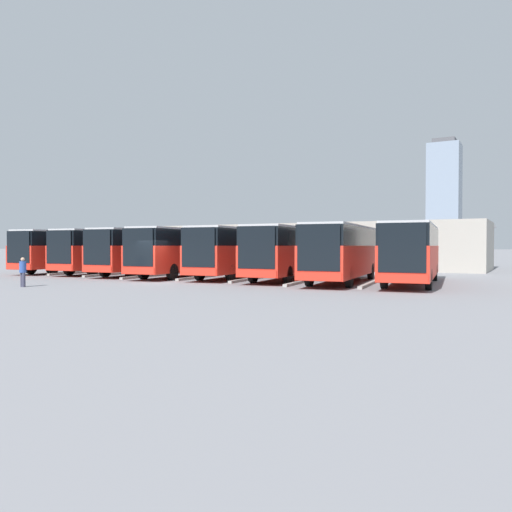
{
  "coord_description": "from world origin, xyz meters",
  "views": [
    {
      "loc": [
        -19.56,
        23.23,
        2.2
      ],
      "look_at": [
        -3.57,
        -5.65,
        1.51
      ],
      "focal_mm": 35.0,
      "sensor_mm": 36.0,
      "label": 1
    }
  ],
  "objects_px": {
    "bus_2": "(289,251)",
    "bus_5": "(147,250)",
    "bus_7": "(74,249)",
    "pedestrian": "(23,271)",
    "bus_4": "(185,250)",
    "bus_6": "(111,250)",
    "bus_3": "(238,250)",
    "bus_1": "(343,251)",
    "bus_0": "(412,251)"
  },
  "relations": [
    {
      "from": "bus_1",
      "to": "bus_3",
      "type": "distance_m",
      "value": 7.83
    },
    {
      "from": "bus_1",
      "to": "bus_2",
      "type": "relative_size",
      "value": 1.0
    },
    {
      "from": "bus_0",
      "to": "pedestrian",
      "type": "bearing_deg",
      "value": 26.76
    },
    {
      "from": "bus_2",
      "to": "bus_3",
      "type": "distance_m",
      "value": 3.89
    },
    {
      "from": "pedestrian",
      "to": "bus_0",
      "type": "bearing_deg",
      "value": -133.85
    },
    {
      "from": "bus_4",
      "to": "bus_3",
      "type": "bearing_deg",
      "value": -175.57
    },
    {
      "from": "bus_4",
      "to": "bus_5",
      "type": "relative_size",
      "value": 1.0
    },
    {
      "from": "bus_2",
      "to": "pedestrian",
      "type": "bearing_deg",
      "value": 43.44
    },
    {
      "from": "bus_3",
      "to": "bus_5",
      "type": "height_order",
      "value": "same"
    },
    {
      "from": "bus_6",
      "to": "bus_7",
      "type": "distance_m",
      "value": 3.91
    },
    {
      "from": "bus_1",
      "to": "bus_7",
      "type": "relative_size",
      "value": 1.0
    },
    {
      "from": "bus_0",
      "to": "bus_2",
      "type": "relative_size",
      "value": 1.0
    },
    {
      "from": "pedestrian",
      "to": "bus_4",
      "type": "bearing_deg",
      "value": -88.4
    },
    {
      "from": "bus_4",
      "to": "bus_1",
      "type": "bearing_deg",
      "value": 172.85
    },
    {
      "from": "bus_0",
      "to": "bus_4",
      "type": "height_order",
      "value": "same"
    },
    {
      "from": "bus_4",
      "to": "bus_6",
      "type": "relative_size",
      "value": 1.0
    },
    {
      "from": "bus_2",
      "to": "bus_6",
      "type": "bearing_deg",
      "value": -6.75
    },
    {
      "from": "bus_0",
      "to": "pedestrian",
      "type": "xyz_separation_m",
      "value": [
        17.74,
        11.85,
        -1.03
      ]
    },
    {
      "from": "bus_2",
      "to": "bus_3",
      "type": "relative_size",
      "value": 1.0
    },
    {
      "from": "bus_0",
      "to": "bus_5",
      "type": "relative_size",
      "value": 1.0
    },
    {
      "from": "bus_0",
      "to": "pedestrian",
      "type": "relative_size",
      "value": 7.36
    },
    {
      "from": "bus_2",
      "to": "bus_5",
      "type": "xyz_separation_m",
      "value": [
        11.68,
        0.3,
        0.0
      ]
    },
    {
      "from": "bus_6",
      "to": "pedestrian",
      "type": "distance_m",
      "value": 13.27
    },
    {
      "from": "bus_7",
      "to": "pedestrian",
      "type": "distance_m",
      "value": 15.07
    },
    {
      "from": "bus_1",
      "to": "pedestrian",
      "type": "bearing_deg",
      "value": 32.21
    },
    {
      "from": "pedestrian",
      "to": "bus_6",
      "type": "bearing_deg",
      "value": -52.42
    },
    {
      "from": "bus_1",
      "to": "pedestrian",
      "type": "xyz_separation_m",
      "value": [
        13.84,
        11.29,
        -1.03
      ]
    },
    {
      "from": "bus_1",
      "to": "bus_5",
      "type": "height_order",
      "value": "same"
    },
    {
      "from": "bus_2",
      "to": "bus_3",
      "type": "height_order",
      "value": "same"
    },
    {
      "from": "bus_2",
      "to": "bus_6",
      "type": "height_order",
      "value": "same"
    },
    {
      "from": "bus_0",
      "to": "pedestrian",
      "type": "distance_m",
      "value": 21.36
    },
    {
      "from": "bus_6",
      "to": "bus_3",
      "type": "bearing_deg",
      "value": 173.67
    },
    {
      "from": "bus_0",
      "to": "bus_6",
      "type": "relative_size",
      "value": 1.0
    },
    {
      "from": "bus_3",
      "to": "bus_7",
      "type": "bearing_deg",
      "value": -5.25
    },
    {
      "from": "pedestrian",
      "to": "bus_7",
      "type": "bearing_deg",
      "value": -38.3
    },
    {
      "from": "bus_0",
      "to": "bus_7",
      "type": "height_order",
      "value": "same"
    },
    {
      "from": "bus_4",
      "to": "pedestrian",
      "type": "relative_size",
      "value": 7.36
    },
    {
      "from": "bus_2",
      "to": "bus_3",
      "type": "xyz_separation_m",
      "value": [
        3.89,
        -0.07,
        0.0
      ]
    },
    {
      "from": "bus_1",
      "to": "bus_7",
      "type": "bearing_deg",
      "value": -7.84
    },
    {
      "from": "bus_5",
      "to": "pedestrian",
      "type": "relative_size",
      "value": 7.36
    },
    {
      "from": "pedestrian",
      "to": "bus_3",
      "type": "bearing_deg",
      "value": -104.16
    },
    {
      "from": "bus_4",
      "to": "bus_0",
      "type": "bearing_deg",
      "value": 174.96
    },
    {
      "from": "bus_4",
      "to": "bus_6",
      "type": "distance_m",
      "value": 7.82
    },
    {
      "from": "bus_1",
      "to": "bus_5",
      "type": "bearing_deg",
      "value": -8.64
    },
    {
      "from": "bus_0",
      "to": "bus_4",
      "type": "distance_m",
      "value": 15.59
    },
    {
      "from": "bus_0",
      "to": "bus_1",
      "type": "xyz_separation_m",
      "value": [
        3.89,
        0.56,
        0.0
      ]
    },
    {
      "from": "bus_0",
      "to": "bus_6",
      "type": "xyz_separation_m",
      "value": [
        23.36,
        -0.13,
        0.0
      ]
    },
    {
      "from": "bus_4",
      "to": "pedestrian",
      "type": "bearing_deg",
      "value": 72.21
    },
    {
      "from": "bus_2",
      "to": "bus_4",
      "type": "bearing_deg",
      "value": -1.73
    },
    {
      "from": "bus_5",
      "to": "pedestrian",
      "type": "height_order",
      "value": "bus_5"
    }
  ]
}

